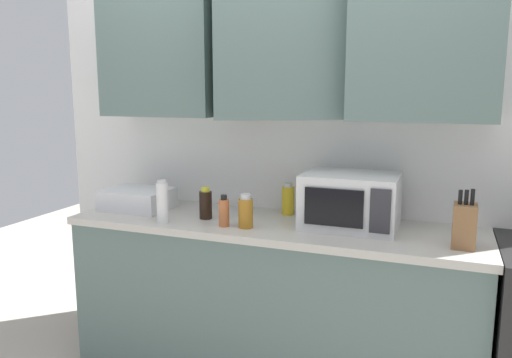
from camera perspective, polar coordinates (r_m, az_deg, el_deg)
name	(u,v)px	position (r m, az deg, el deg)	size (l,w,h in m)	color
wall_back_with_cabinets	(286,95)	(2.84, 3.40, 9.47)	(3.08, 0.59, 2.60)	white
counter_run	(271,300)	(2.87, 1.75, -13.59)	(2.21, 0.63, 0.90)	slate
microwave	(350,201)	(2.63, 10.67, -2.43)	(0.48, 0.37, 0.28)	silver
dish_rack	(138,199)	(3.08, -13.30, -2.23)	(0.38, 0.30, 0.12)	silver
knife_block	(464,225)	(2.45, 22.56, -4.86)	(0.10, 0.12, 0.27)	brown
bottle_yellow_mustard	(288,200)	(2.87, 3.65, -2.34)	(0.07, 0.07, 0.18)	gold
bottle_spice_jar	(224,212)	(2.62, -3.66, -3.77)	(0.06, 0.06, 0.17)	#BC6638
bottle_white_jar	(162,202)	(2.73, -10.57, -2.57)	(0.06, 0.06, 0.23)	white
bottle_amber_vinegar	(246,212)	(2.59, -1.18, -3.77)	(0.08, 0.08, 0.18)	#AD701E
bottle_soy_dark	(206,204)	(2.78, -5.74, -2.85)	(0.07, 0.07, 0.18)	black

